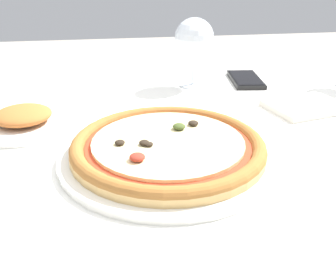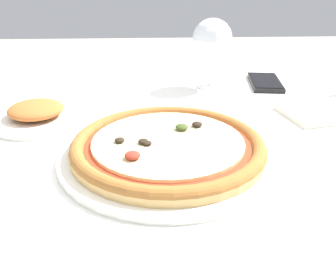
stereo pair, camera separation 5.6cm
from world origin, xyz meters
name	(u,v)px [view 1 (the left image)]	position (x,y,z in m)	size (l,w,h in m)	color
dining_table	(213,186)	(0.00, 0.00, 0.64)	(1.26, 1.06, 0.72)	brown
pizza_plate	(168,148)	(-0.09, -0.04, 0.74)	(0.33, 0.33, 0.04)	white
wine_glass_far_left	(194,39)	(0.03, 0.32, 0.83)	(0.09, 0.09, 0.16)	silver
cell_phone	(245,79)	(0.17, 0.33, 0.73)	(0.09, 0.15, 0.01)	black
side_plate	(24,120)	(-0.32, 0.12, 0.74)	(0.17, 0.17, 0.04)	white
napkin_folded	(306,106)	(0.22, 0.13, 0.73)	(0.17, 0.14, 0.01)	silver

